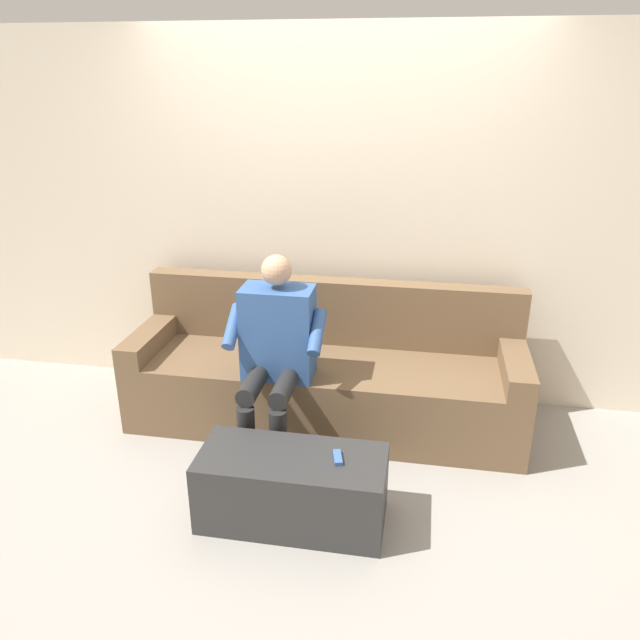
% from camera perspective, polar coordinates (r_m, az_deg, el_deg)
% --- Properties ---
extents(ground_plane, '(8.00, 8.00, 0.00)m').
position_cam_1_polar(ground_plane, '(3.57, -1.48, -14.83)').
color(ground_plane, gray).
extents(back_wall, '(5.63, 0.06, 2.42)m').
position_cam_1_polar(back_wall, '(4.13, 1.67, 8.99)').
color(back_wall, beige).
rests_on(back_wall, ground).
extents(couch, '(2.47, 0.74, 0.88)m').
position_cam_1_polar(couch, '(4.01, 0.53, -5.33)').
color(couch, brown).
rests_on(couch, ground).
extents(coffee_table, '(0.93, 0.42, 0.38)m').
position_cam_1_polar(coffee_table, '(3.23, -2.56, -15.19)').
color(coffee_table, '#2D2D2D').
rests_on(coffee_table, ground).
extents(person_solo_seated, '(0.57, 0.59, 1.19)m').
position_cam_1_polar(person_solo_seated, '(3.57, -4.12, -2.41)').
color(person_solo_seated, '#335693').
rests_on(person_solo_seated, ground).
extents(remote_blue, '(0.06, 0.12, 0.02)m').
position_cam_1_polar(remote_blue, '(3.09, 1.64, -12.54)').
color(remote_blue, '#3860B7').
rests_on(remote_blue, coffee_table).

